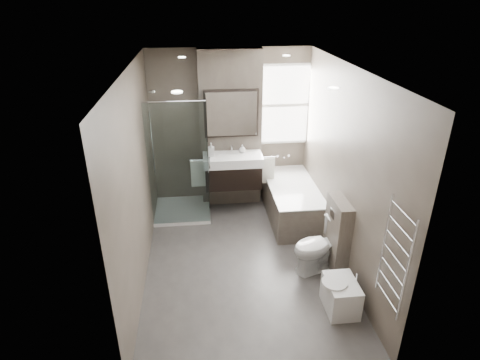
{
  "coord_description": "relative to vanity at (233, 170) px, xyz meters",
  "views": [
    {
      "loc": [
        -0.53,
        -4.5,
        3.39
      ],
      "look_at": [
        -0.02,
        0.15,
        1.16
      ],
      "focal_mm": 30.0,
      "sensor_mm": 36.0,
      "label": 1
    }
  ],
  "objects": [
    {
      "name": "room",
      "position": [
        0.0,
        -1.43,
        0.56
      ],
      "size": [
        2.7,
        3.9,
        2.7
      ],
      "color": "#464340",
      "rests_on": "ground"
    },
    {
      "name": "vanity_pier",
      "position": [
        0.0,
        0.35,
        0.56
      ],
      "size": [
        1.0,
        0.25,
        2.6
      ],
      "primitive_type": "cube",
      "color": "#564D44",
      "rests_on": "ground"
    },
    {
      "name": "vanity",
      "position": [
        0.0,
        0.0,
        0.0
      ],
      "size": [
        0.95,
        0.47,
        0.66
      ],
      "color": "black",
      "rests_on": "vanity_pier"
    },
    {
      "name": "mirror_cabinet",
      "position": [
        0.0,
        0.19,
        0.89
      ],
      "size": [
        0.86,
        0.08,
        0.76
      ],
      "color": "black",
      "rests_on": "vanity_pier"
    },
    {
      "name": "towel_left",
      "position": [
        -0.56,
        -0.02,
        -0.02
      ],
      "size": [
        0.24,
        0.06,
        0.44
      ],
      "primitive_type": "cube",
      "color": "silver",
      "rests_on": "vanity_pier"
    },
    {
      "name": "towel_right",
      "position": [
        0.56,
        -0.02,
        -0.02
      ],
      "size": [
        0.24,
        0.06,
        0.44
      ],
      "primitive_type": "cube",
      "color": "silver",
      "rests_on": "vanity_pier"
    },
    {
      "name": "shower_enclosure",
      "position": [
        -0.75,
        -0.08,
        -0.25
      ],
      "size": [
        0.9,
        0.9,
        2.0
      ],
      "color": "white",
      "rests_on": "ground"
    },
    {
      "name": "bathtub",
      "position": [
        0.92,
        -0.33,
        -0.43
      ],
      "size": [
        0.75,
        1.6,
        0.57
      ],
      "color": "#564D44",
      "rests_on": "ground"
    },
    {
      "name": "window",
      "position": [
        0.9,
        0.45,
        0.93
      ],
      "size": [
        0.98,
        0.06,
        1.33
      ],
      "color": "white",
      "rests_on": "room"
    },
    {
      "name": "toilet",
      "position": [
        0.97,
        -1.71,
        -0.38
      ],
      "size": [
        0.8,
        0.61,
        0.72
      ],
      "primitive_type": "imported",
      "rotation": [
        0.0,
        0.0,
        -1.24
      ],
      "color": "white",
      "rests_on": "ground"
    },
    {
      "name": "cistern_box",
      "position": [
        1.21,
        -1.68,
        -0.24
      ],
      "size": [
        0.19,
        0.55,
        1.0
      ],
      "color": "#564D44",
      "rests_on": "ground"
    },
    {
      "name": "bidet",
      "position": [
        1.01,
        -2.47,
        -0.54
      ],
      "size": [
        0.41,
        0.48,
        0.5
      ],
      "color": "white",
      "rests_on": "ground"
    },
    {
      "name": "towel_radiator",
      "position": [
        1.25,
        -3.03,
        0.38
      ],
      "size": [
        0.03,
        0.49,
        1.1
      ],
      "color": "silver",
      "rests_on": "room"
    },
    {
      "name": "soap_bottle_a",
      "position": [
        -0.34,
        0.02,
        0.37
      ],
      "size": [
        0.1,
        0.1,
        0.21
      ],
      "primitive_type": "imported",
      "color": "white",
      "rests_on": "vanity"
    },
    {
      "name": "soap_bottle_b",
      "position": [
        0.17,
        0.1,
        0.33
      ],
      "size": [
        0.11,
        0.11,
        0.14
      ],
      "primitive_type": "imported",
      "color": "white",
      "rests_on": "vanity"
    }
  ]
}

